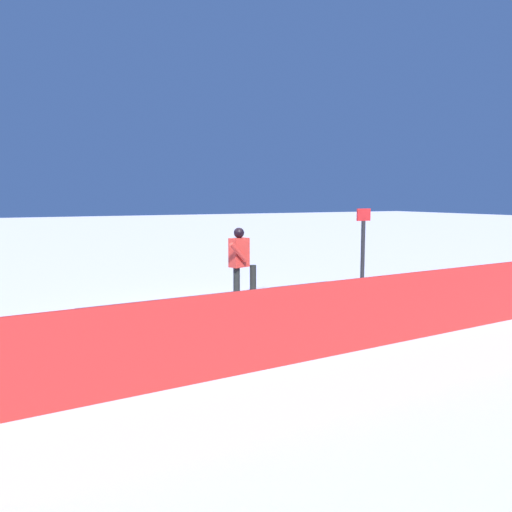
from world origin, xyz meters
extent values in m
plane|color=white|center=(0.00, 0.00, 0.00)|extent=(120.00, 120.00, 0.00)
cube|color=black|center=(0.00, 0.00, 0.25)|extent=(5.96, 0.81, 0.50)
cube|color=blue|center=(0.00, 0.00, 0.12)|extent=(5.97, 0.82, 0.12)
cube|color=#918D9C|center=(0.00, 0.00, 0.52)|extent=(5.96, 0.87, 0.04)
cube|color=silver|center=(-0.53, -0.04, 0.54)|extent=(1.51, 0.75, 0.01)
cylinder|color=black|center=(-0.30, 0.04, 0.83)|extent=(0.18, 0.18, 0.55)
cylinder|color=black|center=(-0.77, -0.11, 0.83)|extent=(0.18, 0.18, 0.55)
cube|color=red|center=(-0.37, 0.02, 1.41)|extent=(0.45, 0.35, 0.61)
sphere|color=black|center=(-0.37, 0.02, 1.83)|extent=(0.22, 0.22, 0.22)
cylinder|color=red|center=(-0.25, 0.23, 1.44)|extent=(0.47, 0.23, 0.44)
cylinder|color=red|center=(-0.41, -0.17, 1.44)|extent=(0.22, 0.15, 0.56)
cube|color=red|center=(0.00, 3.15, 0.62)|extent=(12.53, 0.89, 1.23)
cylinder|color=#262628|center=(-3.86, -0.20, 1.00)|extent=(0.10, 0.10, 2.00)
cube|color=red|center=(-3.86, -0.20, 2.15)|extent=(0.40, 0.04, 0.30)
camera|label=1|loc=(4.44, 9.94, 2.60)|focal=36.88mm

